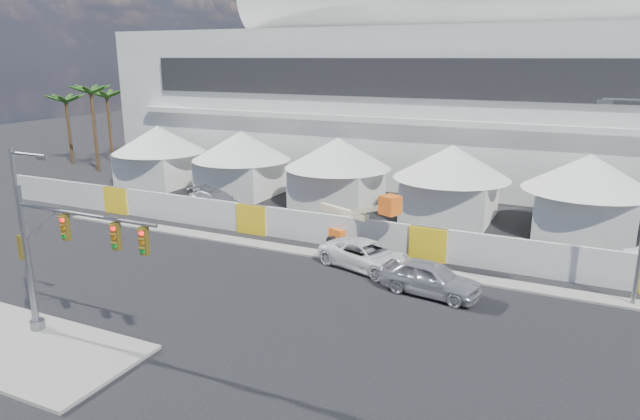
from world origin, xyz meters
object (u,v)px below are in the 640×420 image
at_px(streetlight_median, 25,229).
at_px(sedan_silver, 430,278).
at_px(traffic_mast, 57,258).
at_px(lot_car_c, 216,202).
at_px(boom_lift, 340,226).
at_px(pickup_curb, 367,255).

bearing_deg(streetlight_median, sedan_silver, 38.73).
xyz_separation_m(sedan_silver, traffic_mast, (-12.46, -11.29, 2.80)).
xyz_separation_m(traffic_mast, streetlight_median, (-1.65, -0.02, 0.99)).
distance_m(lot_car_c, streetlight_median, 20.47).
bearing_deg(sedan_silver, boom_lift, 60.38).
relative_size(sedan_silver, streetlight_median, 0.64).
bearing_deg(traffic_mast, boom_lift, 73.69).
distance_m(sedan_silver, pickup_curb, 4.56).
height_order(sedan_silver, pickup_curb, sedan_silver).
bearing_deg(lot_car_c, boom_lift, -80.20).
height_order(pickup_curb, lot_car_c, lot_car_c).
relative_size(sedan_silver, traffic_mast, 0.68).
xyz_separation_m(lot_car_c, streetlight_median, (4.68, -19.56, 3.83)).
bearing_deg(pickup_curb, streetlight_median, 161.10).
relative_size(lot_car_c, boom_lift, 0.72).
bearing_deg(traffic_mast, streetlight_median, -179.25).
bearing_deg(sedan_silver, lot_car_c, 74.77).
height_order(lot_car_c, boom_lift, boom_lift).
height_order(sedan_silver, boom_lift, boom_lift).
bearing_deg(streetlight_median, traffic_mast, 0.75).
relative_size(lot_car_c, streetlight_median, 0.72).
distance_m(lot_car_c, boom_lift, 11.59).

